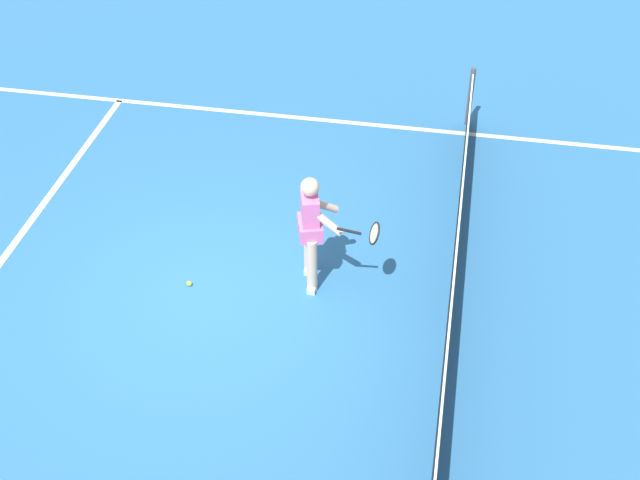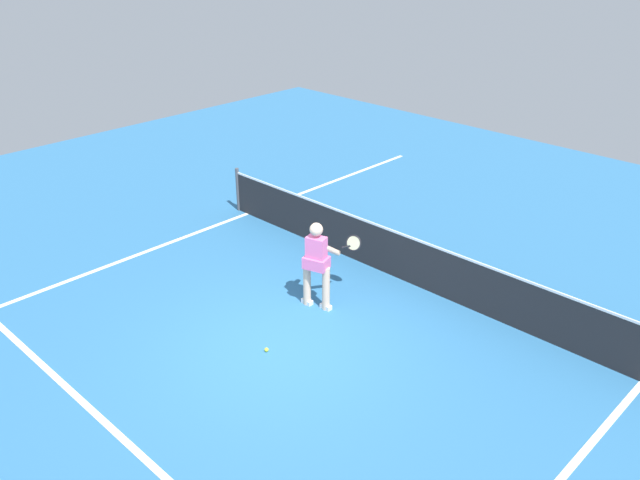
# 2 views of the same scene
# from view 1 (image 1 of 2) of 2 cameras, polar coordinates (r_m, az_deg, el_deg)

# --- Properties ---
(ground_plane) EXTENTS (24.76, 24.76, 0.00)m
(ground_plane) POSITION_cam_1_polar(r_m,az_deg,el_deg) (10.65, -7.47, -3.54)
(ground_plane) COLOR teal
(sideline_left_marking) EXTENTS (0.10, 17.05, 0.01)m
(sideline_left_marking) POSITION_cam_1_polar(r_m,az_deg,el_deg) (14.00, -2.45, 8.29)
(sideline_left_marking) COLOR white
(sideline_left_marking) RESTS_ON ground
(court_net) EXTENTS (9.33, 0.08, 0.99)m
(court_net) POSITION_cam_1_polar(r_m,az_deg,el_deg) (9.96, 8.79, -3.65)
(court_net) COLOR #4C4C51
(court_net) RESTS_ON ground
(tennis_player) EXTENTS (0.65, 1.08, 1.55)m
(tennis_player) POSITION_cam_1_polar(r_m,az_deg,el_deg) (10.19, -0.49, 0.84)
(tennis_player) COLOR beige
(tennis_player) RESTS_ON ground
(tennis_ball_far) EXTENTS (0.07, 0.07, 0.07)m
(tennis_ball_far) POSITION_cam_1_polar(r_m,az_deg,el_deg) (10.76, -8.75, -2.90)
(tennis_ball_far) COLOR #D1E533
(tennis_ball_far) RESTS_ON ground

